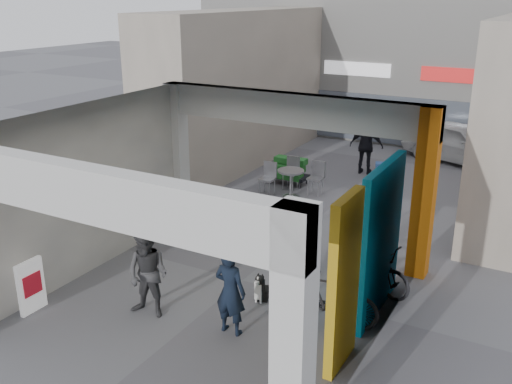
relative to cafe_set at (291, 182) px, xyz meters
The scene contains 20 objects.
ground 5.51m from the cafe_set, 74.52° to the right, with size 90.00×90.00×0.00m, color slate.
arcade_canopy 6.73m from the cafe_set, 71.84° to the right, with size 6.40×6.45×6.40m.
far_building 9.55m from the cafe_set, 80.42° to the left, with size 18.00×4.08×8.00m.
plaza_bldg_left 4.33m from the cafe_set, 144.00° to the left, with size 2.00×9.00×5.00m, color #AA9D8D.
bollard_left 2.73m from the cafe_set, 93.00° to the right, with size 0.09×0.09×0.82m, color gray.
bollard_center 3.33m from the cafe_set, 65.28° to the right, with size 0.09×0.09×0.85m, color gray.
bollard_right 4.23m from the cafe_set, 45.20° to the right, with size 0.09×0.09×0.84m, color gray.
advert_board_near 8.25m from the cafe_set, 98.91° to the right, with size 0.10×0.55×1.00m.
advert_board_far 3.61m from the cafe_set, 110.76° to the right, with size 0.15×0.56×1.00m.
cafe_set is the anchor object (origin of this frame).
produce_stand 0.86m from the cafe_set, 121.38° to the left, with size 1.19×0.65×0.78m.
crate_stack 3.11m from the cafe_set, 50.84° to the left, with size 0.53×0.47×0.56m.
border_collie 6.20m from the cafe_set, 69.49° to the right, with size 0.22×0.42×0.58m.
man_with_dog 7.35m from the cafe_set, 72.34° to the right, with size 0.57×0.37×1.56m, color black.
man_back_turned 7.27m from the cafe_set, 84.74° to the right, with size 0.79×0.62×1.63m, color #3A3A3D.
man_elderly 4.89m from the cafe_set, 46.96° to the right, with size 0.77×0.50×1.57m, color #5A78AE.
man_crates 3.18m from the cafe_set, 66.47° to the left, with size 1.07×0.44×1.82m, color black.
bicycle_front 5.81m from the cafe_set, 49.58° to the right, with size 0.65×1.86×0.98m, color black.
bicycle_rear 7.00m from the cafe_set, 59.09° to the right, with size 0.50×1.77×1.06m, color black.
white_van 6.79m from the cafe_set, 57.25° to the left, with size 1.62×4.02×1.37m, color silver.
Camera 1 is at (5.24, -8.86, 5.50)m, focal length 40.00 mm.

